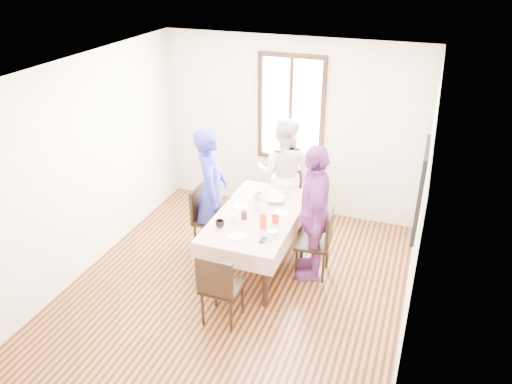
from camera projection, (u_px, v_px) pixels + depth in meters
ground at (237, 287)px, 6.26m from camera, size 4.50×4.50×0.00m
back_wall at (291, 128)px, 7.55m from camera, size 4.00×0.00×4.00m
right_wall at (418, 220)px, 5.05m from camera, size 0.00×4.50×4.50m
window_frame at (291, 109)px, 7.39m from camera, size 1.02×0.06×1.62m
window_pane at (291, 109)px, 7.40m from camera, size 0.90×0.02×1.50m
art_poster at (421, 190)px, 5.22m from camera, size 0.04×0.76×0.96m
dining_table at (257, 240)px, 6.54m from camera, size 0.88×1.67×0.75m
tablecloth at (257, 214)px, 6.37m from camera, size 1.00×1.79×0.01m
chair_left at (211, 220)px, 6.85m from camera, size 0.43×0.43×0.91m
chair_right at (313, 243)px, 6.32m from camera, size 0.45×0.45×0.91m
chair_far at (283, 197)px, 7.47m from camera, size 0.46×0.46×0.91m
chair_near at (222, 286)px, 5.53m from camera, size 0.43×0.43×0.91m
person_left at (211, 191)px, 6.65m from camera, size 0.63×0.76×1.78m
person_far at (284, 173)px, 7.27m from camera, size 0.89×0.73×1.70m
person_right at (313, 213)px, 6.13m from camera, size 0.69×1.12×1.78m
mug_black at (220, 224)px, 6.06m from camera, size 0.15×0.15×0.09m
mug_flag at (275, 219)px, 6.14m from camera, size 0.12×0.12×0.10m
mug_green at (259, 197)px, 6.71m from camera, size 0.14×0.14×0.08m
serving_bowl at (276, 200)px, 6.65m from camera, size 0.28×0.28×0.06m
juice_carton at (263, 221)px, 6.00m from camera, size 0.07×0.07×0.21m
butter_tub at (273, 234)px, 5.87m from camera, size 0.11×0.11×0.06m
jam_jar at (244, 215)px, 6.23m from camera, size 0.07×0.07×0.10m
drinking_glass at (234, 219)px, 6.17m from camera, size 0.06×0.06×0.09m
smartphone at (263, 240)px, 5.80m from camera, size 0.07×0.14×0.01m
flower_vase at (257, 206)px, 6.41m from camera, size 0.06×0.06×0.13m
plate_left at (240, 206)px, 6.53m from camera, size 0.20×0.20×0.01m
plate_right at (282, 214)px, 6.36m from camera, size 0.20×0.20×0.01m
plate_far at (275, 192)px, 6.91m from camera, size 0.20×0.20×0.01m
plate_near at (237, 236)px, 5.88m from camera, size 0.20×0.20×0.01m
butter_lid at (273, 231)px, 5.86m from camera, size 0.12×0.12×0.01m
flower_bunch at (257, 199)px, 6.36m from camera, size 0.09×0.09×0.10m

